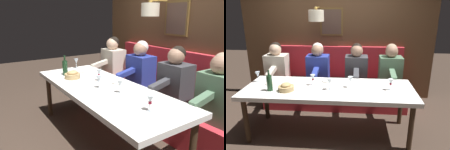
% 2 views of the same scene
% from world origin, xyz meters
% --- Properties ---
extents(ground_plane, '(12.00, 12.00, 0.00)m').
position_xyz_m(ground_plane, '(0.00, 0.00, 0.00)').
color(ground_plane, '#423328').
extents(dining_table, '(0.90, 2.46, 0.74)m').
position_xyz_m(dining_table, '(0.00, 0.00, 0.68)').
color(dining_table, white).
rests_on(dining_table, ground_plane).
extents(banquette_bench, '(0.52, 2.66, 0.45)m').
position_xyz_m(banquette_bench, '(0.89, 0.00, 0.23)').
color(banquette_bench, red).
rests_on(banquette_bench, ground_plane).
extents(back_wall_panel, '(0.59, 3.86, 2.90)m').
position_xyz_m(back_wall_panel, '(1.46, 0.01, 1.37)').
color(back_wall_panel, brown).
rests_on(back_wall_panel, ground_plane).
extents(diner_nearest, '(0.60, 0.40, 0.79)m').
position_xyz_m(diner_nearest, '(0.88, -1.01, 0.82)').
color(diner_nearest, '#567A5B').
rests_on(diner_nearest, banquette_bench).
extents(diner_near, '(0.60, 0.40, 0.79)m').
position_xyz_m(diner_near, '(0.88, -0.40, 0.82)').
color(diner_near, '#3D3D42').
rests_on(diner_near, banquette_bench).
extents(diner_middle, '(0.60, 0.40, 0.79)m').
position_xyz_m(diner_middle, '(0.88, 0.31, 0.82)').
color(diner_middle, '#283893').
rests_on(diner_middle, banquette_bench).
extents(diner_far, '(0.60, 0.40, 0.79)m').
position_xyz_m(diner_far, '(0.88, 1.09, 0.82)').
color(diner_far, beige).
rests_on(diner_far, banquette_bench).
extents(place_setting_0, '(0.24, 0.32, 0.01)m').
position_xyz_m(place_setting_0, '(0.29, 0.03, 0.75)').
color(place_setting_0, silver).
rests_on(place_setting_0, dining_table).
extents(place_setting_1, '(0.24, 0.32, 0.01)m').
position_xyz_m(place_setting_1, '(0.11, 0.87, 0.75)').
color(place_setting_1, silver).
rests_on(place_setting_1, dining_table).
extents(wine_glass_0, '(0.07, 0.07, 0.16)m').
position_xyz_m(wine_glass_0, '(0.04, -0.31, 0.86)').
color(wine_glass_0, silver).
rests_on(wine_glass_0, dining_table).
extents(wine_glass_1, '(0.07, 0.07, 0.16)m').
position_xyz_m(wine_glass_1, '(-0.07, -0.02, 0.86)').
color(wine_glass_1, silver).
rests_on(wine_glass_1, dining_table).
extents(wine_glass_2, '(0.07, 0.07, 0.16)m').
position_xyz_m(wine_glass_2, '(0.09, 0.25, 0.86)').
color(wine_glass_2, silver).
rests_on(wine_glass_2, dining_table).
extents(wine_glass_3, '(0.07, 0.07, 0.16)m').
position_xyz_m(wine_glass_3, '(0.15, 1.13, 0.86)').
color(wine_glass_3, silver).
rests_on(wine_glass_3, dining_table).
extents(wine_glass_4, '(0.07, 0.07, 0.16)m').
position_xyz_m(wine_glass_4, '(-0.02, -0.88, 0.86)').
color(wine_glass_4, silver).
rests_on(wine_glass_4, dining_table).
extents(wine_bottle, '(0.08, 0.08, 0.30)m').
position_xyz_m(wine_bottle, '(-0.18, 0.81, 0.86)').
color(wine_bottle, '#19381E').
rests_on(wine_bottle, dining_table).
extents(bread_bowl, '(0.22, 0.22, 0.12)m').
position_xyz_m(bread_bowl, '(-0.16, 0.58, 0.79)').
color(bread_bowl, tan).
rests_on(bread_bowl, dining_table).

